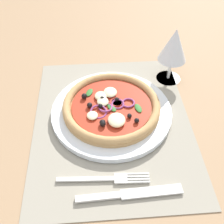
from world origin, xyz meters
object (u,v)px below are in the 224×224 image
(fork, at_px, (109,179))
(knife, at_px, (131,194))
(wine_glass, at_px, (174,47))
(pizza, at_px, (112,106))
(plate, at_px, (112,111))

(fork, relative_size, knife, 0.90)
(knife, bearing_deg, fork, 135.72)
(fork, distance_m, wine_glass, 0.36)
(pizza, height_order, wine_glass, wine_glass)
(plate, height_order, fork, plate)
(plate, height_order, wine_glass, wine_glass)
(pizza, relative_size, knife, 1.12)
(pizza, bearing_deg, plate, 140.79)
(plate, bearing_deg, pizza, -39.21)
(plate, height_order, knife, plate)
(pizza, xyz_separation_m, fork, (0.17, -0.02, -0.02))
(fork, distance_m, knife, 0.05)
(plate, distance_m, wine_glass, 0.22)
(fork, bearing_deg, plate, 86.77)
(plate, xyz_separation_m, knife, (0.21, 0.02, -0.00))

